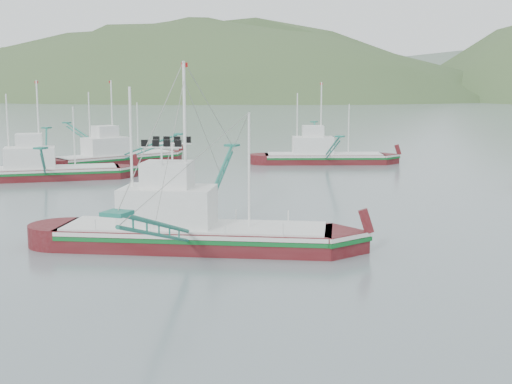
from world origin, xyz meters
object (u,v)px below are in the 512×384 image
(bg_boat_left, at_px, (44,157))
(bg_boat_extra, at_px, (116,146))
(bg_boat_far, at_px, (324,146))
(main_boat, at_px, (192,212))

(bg_boat_left, height_order, bg_boat_extra, same)
(bg_boat_far, distance_m, bg_boat_extra, 26.41)
(bg_boat_far, xyz_separation_m, bg_boat_extra, (-24.15, -10.70, 0.13))
(bg_boat_left, bearing_deg, bg_boat_far, 10.14)
(main_boat, distance_m, bg_boat_extra, 47.61)
(bg_boat_far, bearing_deg, main_boat, -106.40)
(bg_boat_left, relative_size, bg_boat_extra, 1.03)
(bg_boat_far, height_order, bg_boat_extra, bg_boat_extra)
(main_boat, bearing_deg, bg_boat_extra, 113.46)
(bg_boat_left, xyz_separation_m, bg_boat_far, (23.77, 25.36, -0.19))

